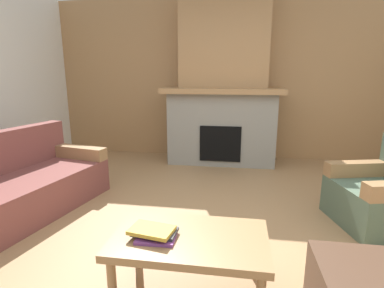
# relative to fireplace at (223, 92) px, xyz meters

# --- Properties ---
(ground) EXTENTS (9.00, 9.00, 0.00)m
(ground) POSITION_rel_fireplace_xyz_m (0.00, -2.62, -1.16)
(ground) COLOR #9E754C
(wall_back_wood_panel) EXTENTS (6.00, 0.12, 2.70)m
(wall_back_wood_panel) POSITION_rel_fireplace_xyz_m (0.00, 0.38, 0.19)
(wall_back_wood_panel) COLOR #A87A4C
(wall_back_wood_panel) RESTS_ON ground
(fireplace) EXTENTS (1.90, 0.82, 2.70)m
(fireplace) POSITION_rel_fireplace_xyz_m (0.00, 0.00, 0.00)
(fireplace) COLOR gray
(fireplace) RESTS_ON ground
(couch) EXTENTS (1.18, 1.93, 0.85)m
(couch) POSITION_rel_fireplace_xyz_m (-1.99, -2.32, -0.88)
(couch) COLOR brown
(couch) RESTS_ON ground
(armchair) EXTENTS (0.92, 0.92, 0.85)m
(armchair) POSITION_rel_fireplace_xyz_m (1.69, -2.00, -0.87)
(armchair) COLOR #4C604C
(armchair) RESTS_ON ground
(coffee_table) EXTENTS (1.00, 0.60, 0.43)m
(coffee_table) POSITION_rel_fireplace_xyz_m (-0.01, -3.24, -0.79)
(coffee_table) COLOR #997047
(coffee_table) RESTS_ON ground
(book_stack_near_edge) EXTENTS (0.31, 0.22, 0.06)m
(book_stack_near_edge) POSITION_rel_fireplace_xyz_m (-0.24, -3.30, -0.70)
(book_stack_near_edge) COLOR #7A3D84
(book_stack_near_edge) RESTS_ON coffee_table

